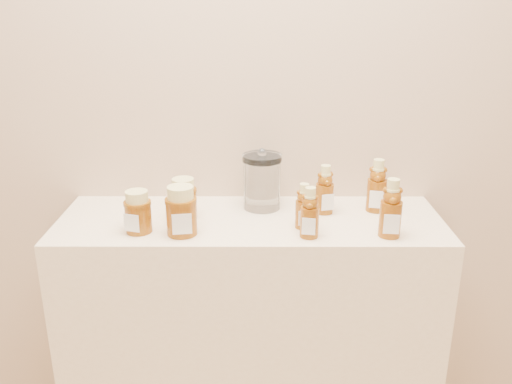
# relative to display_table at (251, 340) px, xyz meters

# --- Properties ---
(wall_back) EXTENTS (3.50, 0.02, 2.70)m
(wall_back) POSITION_rel_display_table_xyz_m (0.00, 0.20, 0.90)
(wall_back) COLOR tan
(wall_back) RESTS_ON ground
(display_table) EXTENTS (1.20, 0.40, 0.90)m
(display_table) POSITION_rel_display_table_xyz_m (0.00, 0.00, 0.00)
(display_table) COLOR beige
(display_table) RESTS_ON ground
(bear_bottle_back_left) EXTENTS (0.05, 0.05, 0.16)m
(bear_bottle_back_left) POSITION_rel_display_table_xyz_m (0.16, -0.06, 0.53)
(bear_bottle_back_left) COLOR #693208
(bear_bottle_back_left) RESTS_ON display_table
(bear_bottle_back_mid) EXTENTS (0.07, 0.07, 0.18)m
(bear_bottle_back_mid) POSITION_rel_display_table_xyz_m (0.24, 0.05, 0.54)
(bear_bottle_back_mid) COLOR #693208
(bear_bottle_back_mid) RESTS_ON display_table
(bear_bottle_back_right) EXTENTS (0.08, 0.08, 0.19)m
(bear_bottle_back_right) POSITION_rel_display_table_xyz_m (0.40, 0.07, 0.55)
(bear_bottle_back_right) COLOR #693208
(bear_bottle_back_right) RESTS_ON display_table
(bear_bottle_front_left) EXTENTS (0.07, 0.07, 0.17)m
(bear_bottle_front_left) POSITION_rel_display_table_xyz_m (0.17, -0.13, 0.53)
(bear_bottle_front_left) COLOR #693208
(bear_bottle_front_left) RESTS_ON display_table
(bear_bottle_front_right) EXTENTS (0.07, 0.07, 0.20)m
(bear_bottle_front_right) POSITION_rel_display_table_xyz_m (0.40, -0.13, 0.55)
(bear_bottle_front_right) COLOR #693208
(bear_bottle_front_right) RESTS_ON display_table
(honey_jar_left) EXTENTS (0.10, 0.10, 0.13)m
(honey_jar_left) POSITION_rel_display_table_xyz_m (-0.33, -0.10, 0.51)
(honey_jar_left) COLOR #693208
(honey_jar_left) RESTS_ON display_table
(honey_jar_back) EXTENTS (0.09, 0.09, 0.13)m
(honey_jar_back) POSITION_rel_display_table_xyz_m (-0.21, 0.00, 0.52)
(honey_jar_back) COLOR #693208
(honey_jar_back) RESTS_ON display_table
(honey_jar_front) EXTENTS (0.11, 0.11, 0.15)m
(honey_jar_front) POSITION_rel_display_table_xyz_m (-0.20, -0.11, 0.52)
(honey_jar_front) COLOR #693208
(honey_jar_front) RESTS_ON display_table
(glass_canister) EXTENTS (0.15, 0.15, 0.20)m
(glass_canister) POSITION_rel_display_table_xyz_m (0.04, 0.10, 0.55)
(glass_canister) COLOR white
(glass_canister) RESTS_ON display_table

